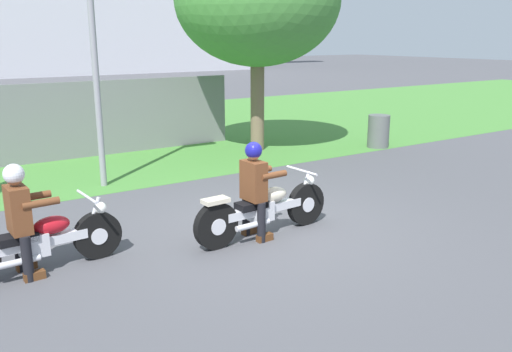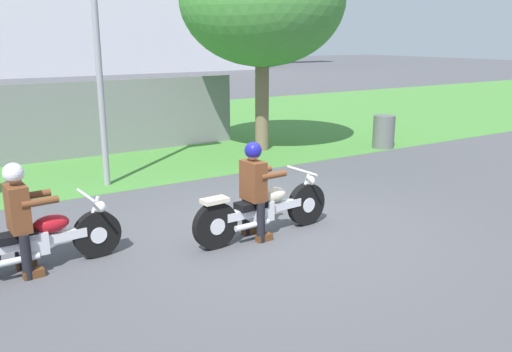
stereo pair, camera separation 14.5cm
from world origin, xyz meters
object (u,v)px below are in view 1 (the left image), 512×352
rider_lead (255,183)px  rider_follow (20,212)px  motorcycle_lead (264,209)px  streetlight_pole (98,9)px  motorcycle_follow (39,243)px  trash_can (379,131)px

rider_lead → rider_follow: size_ratio=1.01×
motorcycle_lead → streetlight_pole: streetlight_pole is taller
motorcycle_follow → streetlight_pole: size_ratio=0.41×
rider_lead → trash_can: size_ratio=1.66×
streetlight_pole → rider_follow: bearing=-122.5°
motorcycle_follow → rider_follow: bearing=179.1°
streetlight_pole → trash_can: 7.62m
motorcycle_lead → rider_follow: (-3.15, 0.48, 0.41)m
motorcycle_follow → rider_follow: 0.46m
rider_lead → streetlight_pole: bearing=98.0°
motorcycle_lead → streetlight_pole: size_ratio=0.44×
motorcycle_lead → rider_lead: 0.46m
motorcycle_lead → streetlight_pole: bearing=100.4°
motorcycle_lead → motorcycle_follow: 3.02m
streetlight_pole → trash_can: size_ratio=6.12×
rider_lead → rider_follow: rider_lead is taller
motorcycle_follow → rider_follow: (-0.17, -0.01, 0.43)m
rider_lead → trash_can: 7.26m
rider_lead → rider_follow: (-2.98, 0.49, -0.01)m
rider_lead → streetlight_pole: size_ratio=0.27×
motorcycle_lead → rider_follow: 3.21m
trash_can → motorcycle_follow: bearing=-160.9°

